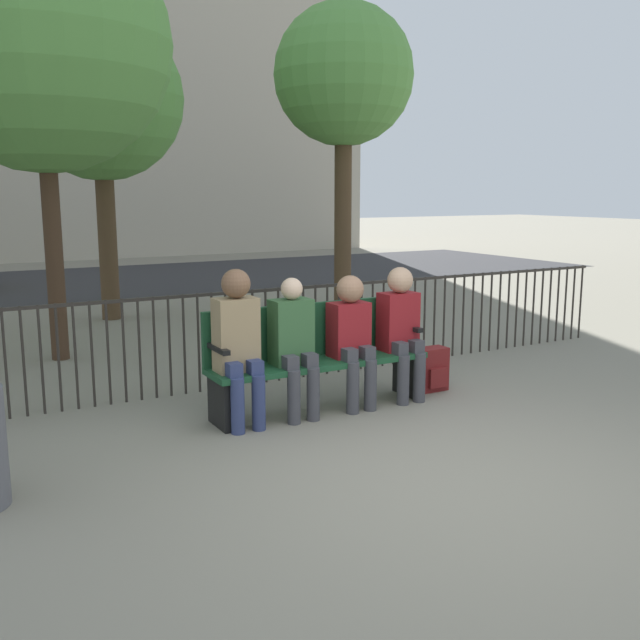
# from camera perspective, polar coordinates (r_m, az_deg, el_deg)

# --- Properties ---
(ground_plane) EXTENTS (80.00, 80.00, 0.00)m
(ground_plane) POSITION_cam_1_polar(r_m,az_deg,el_deg) (4.84, 11.19, -12.88)
(ground_plane) COLOR gray
(park_bench) EXTENTS (1.98, 0.45, 0.92)m
(park_bench) POSITION_cam_1_polar(r_m,az_deg,el_deg) (6.22, -0.37, -2.60)
(park_bench) COLOR #194728
(park_bench) RESTS_ON ground
(seated_person_0) EXTENTS (0.34, 0.39, 1.28)m
(seated_person_0) POSITION_cam_1_polar(r_m,az_deg,el_deg) (5.73, -6.56, -1.47)
(seated_person_0) COLOR navy
(seated_person_0) RESTS_ON ground
(seated_person_1) EXTENTS (0.34, 0.39, 1.18)m
(seated_person_1) POSITION_cam_1_polar(r_m,az_deg,el_deg) (5.95, -2.11, -1.68)
(seated_person_1) COLOR #3D3D42
(seated_person_1) RESTS_ON ground
(seated_person_2) EXTENTS (0.34, 0.39, 1.17)m
(seated_person_2) POSITION_cam_1_polar(r_m,az_deg,el_deg) (6.22, 2.54, -0.99)
(seated_person_2) COLOR #3D3D42
(seated_person_2) RESTS_ON ground
(seated_person_3) EXTENTS (0.34, 0.39, 1.21)m
(seated_person_3) POSITION_cam_1_polar(r_m,az_deg,el_deg) (6.50, 6.50, -0.38)
(seated_person_3) COLOR #3D3D42
(seated_person_3) RESTS_ON ground
(backpack) EXTENTS (0.30, 0.22, 0.42)m
(backpack) POSITION_cam_1_polar(r_m,az_deg,el_deg) (6.91, 8.94, -3.94)
(backpack) COLOR maroon
(backpack) RESTS_ON ground
(fence_railing) EXTENTS (9.01, 0.03, 0.95)m
(fence_railing) POSITION_cam_1_polar(r_m,az_deg,el_deg) (7.06, -4.33, -0.59)
(fence_railing) COLOR #2D2823
(fence_railing) RESTS_ON ground
(tree_1) EXTENTS (2.36, 2.36, 4.39)m
(tree_1) POSITION_cam_1_polar(r_m,az_deg,el_deg) (11.04, -17.18, 16.56)
(tree_1) COLOR #4C3823
(tree_1) RESTS_ON ground
(tree_2) EXTENTS (2.20, 2.20, 4.79)m
(tree_2) POSITION_cam_1_polar(r_m,az_deg,el_deg) (11.77, 1.91, 18.83)
(tree_2) COLOR #4C3823
(tree_2) RESTS_ON ground
(tree_3) EXTENTS (2.77, 2.77, 4.84)m
(tree_3) POSITION_cam_1_polar(r_m,az_deg,el_deg) (8.59, -21.50, 20.03)
(tree_3) COLOR #422D1E
(tree_3) RESTS_ON ground
(street_surface) EXTENTS (24.00, 6.00, 0.01)m
(street_surface) POSITION_cam_1_polar(r_m,az_deg,el_deg) (15.75, -18.33, 2.89)
(street_surface) COLOR #2B2B2D
(street_surface) RESTS_ON ground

